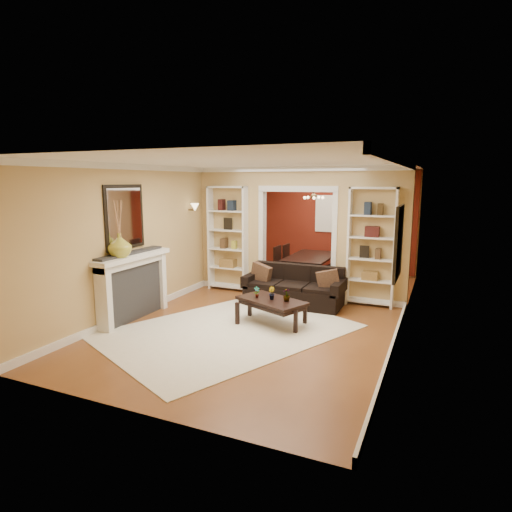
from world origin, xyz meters
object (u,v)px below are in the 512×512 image
at_px(bookshelf_left, 228,239).
at_px(fireplace, 135,287).
at_px(bookshelf_right, 371,247).
at_px(dining_table, 312,269).
at_px(sofa, 294,286).
at_px(coffee_table, 271,312).

relative_size(bookshelf_left, fireplace, 1.35).
bearing_deg(fireplace, bookshelf_right, 34.80).
distance_m(bookshelf_right, dining_table, 2.36).
distance_m(sofa, bookshelf_left, 1.98).
bearing_deg(dining_table, coffee_table, -175.43).
relative_size(bookshelf_left, dining_table, 1.29).
bearing_deg(dining_table, bookshelf_right, -133.37).
height_order(sofa, bookshelf_left, bookshelf_left).
xyz_separation_m(sofa, bookshelf_right, (1.37, 0.58, 0.77)).
bearing_deg(coffee_table, fireplace, -139.78).
height_order(coffee_table, bookshelf_right, bookshelf_right).
xyz_separation_m(sofa, dining_table, (-0.24, 2.10, -0.07)).
distance_m(coffee_table, bookshelf_left, 2.71).
distance_m(fireplace, dining_table, 4.54).
height_order(bookshelf_left, bookshelf_right, same).
bearing_deg(dining_table, bookshelf_left, 135.47).
distance_m(bookshelf_left, fireplace, 2.65).
bearing_deg(coffee_table, bookshelf_right, 77.34).
height_order(fireplace, dining_table, fireplace).
xyz_separation_m(sofa, coffee_table, (0.03, -1.26, -0.16)).
bearing_deg(sofa, coffee_table, -88.75).
xyz_separation_m(bookshelf_left, dining_table, (1.49, 1.52, -0.84)).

